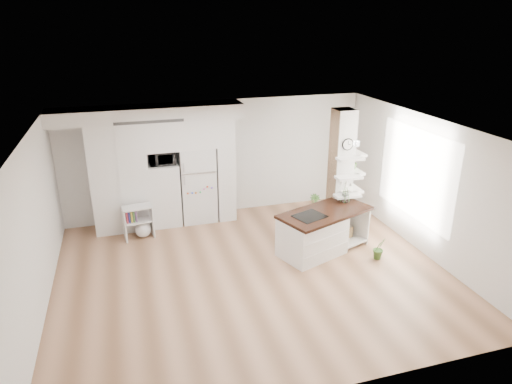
{
  "coord_description": "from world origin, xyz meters",
  "views": [
    {
      "loc": [
        -2.02,
        -7.04,
        4.42
      ],
      "look_at": [
        0.34,
        0.9,
        1.24
      ],
      "focal_mm": 32.0,
      "sensor_mm": 36.0,
      "label": 1
    }
  ],
  "objects_px": {
    "kitchen_island": "(317,232)",
    "floor_plant_a": "(379,248)",
    "refrigerator": "(197,184)",
    "bookshelf": "(140,224)"
  },
  "relations": [
    {
      "from": "kitchen_island",
      "to": "floor_plant_a",
      "type": "relative_size",
      "value": 4.62
    },
    {
      "from": "kitchen_island",
      "to": "bookshelf",
      "type": "xyz_separation_m",
      "value": [
        -3.32,
        1.7,
        -0.13
      ]
    },
    {
      "from": "refrigerator",
      "to": "bookshelf",
      "type": "bearing_deg",
      "value": -156.62
    },
    {
      "from": "bookshelf",
      "to": "floor_plant_a",
      "type": "relative_size",
      "value": 1.59
    },
    {
      "from": "kitchen_island",
      "to": "refrigerator",
      "type": "bearing_deg",
      "value": 110.07
    },
    {
      "from": "kitchen_island",
      "to": "floor_plant_a",
      "type": "distance_m",
      "value": 1.24
    },
    {
      "from": "bookshelf",
      "to": "floor_plant_a",
      "type": "distance_m",
      "value": 4.96
    },
    {
      "from": "refrigerator",
      "to": "kitchen_island",
      "type": "height_order",
      "value": "refrigerator"
    },
    {
      "from": "refrigerator",
      "to": "bookshelf",
      "type": "distance_m",
      "value": 1.58
    },
    {
      "from": "refrigerator",
      "to": "floor_plant_a",
      "type": "relative_size",
      "value": 3.88
    }
  ]
}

